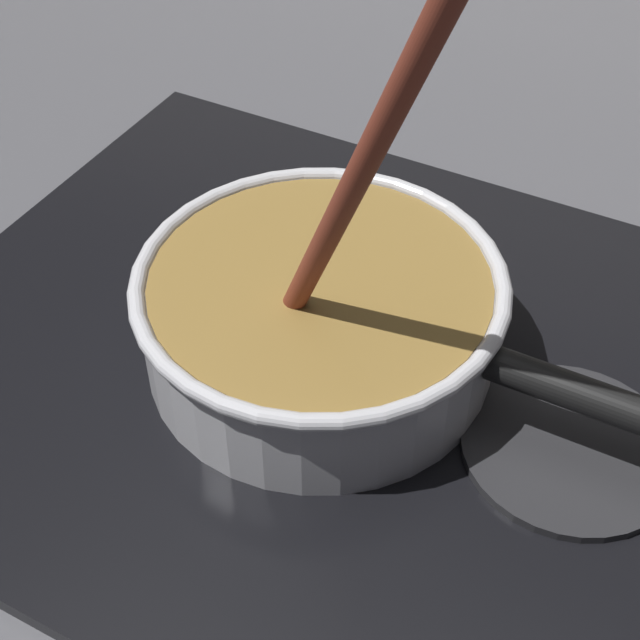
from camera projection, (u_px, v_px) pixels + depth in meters
The scene contains 5 objects.
ground at pixel (119, 450), 0.61m from camera, with size 2.40×1.60×0.04m, color #4C4C51.
hob_plate at pixel (320, 362), 0.63m from camera, with size 0.56×0.48×0.01m, color black.
burner_ring at pixel (320, 352), 0.63m from camera, with size 0.18×0.18×0.01m, color #592D0C.
spare_burner at pixel (569, 447), 0.57m from camera, with size 0.13×0.13×0.01m, color #262628.
cooking_pan at pixel (324, 315), 0.60m from camera, with size 0.41×0.24×0.32m.
Camera 1 is at (0.29, -0.28, 0.47)m, focal length 52.69 mm.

